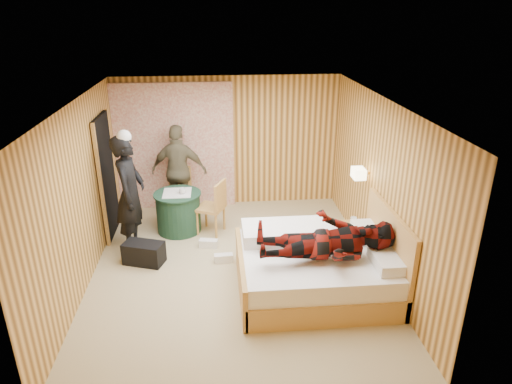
{
  "coord_description": "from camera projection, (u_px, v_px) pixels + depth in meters",
  "views": [
    {
      "loc": [
        -0.23,
        -5.91,
        3.67
      ],
      "look_at": [
        0.35,
        0.45,
        1.05
      ],
      "focal_mm": 32.0,
      "sensor_mm": 36.0,
      "label": 1
    }
  ],
  "objects": [
    {
      "name": "duffel_bag",
      "position": [
        144.0,
        253.0,
        6.95
      ],
      "size": [
        0.67,
        0.5,
        0.34
      ],
      "primitive_type": "cube",
      "rotation": [
        0.0,
        0.0,
        -0.33
      ],
      "color": "black",
      "rests_on": "floor"
    },
    {
      "name": "floor",
      "position": [
        236.0,
        268.0,
        6.86
      ],
      "size": [
        4.2,
        5.0,
        0.01
      ],
      "primitive_type": "cube",
      "color": "tan",
      "rests_on": "ground"
    },
    {
      "name": "book_upper",
      "position": [
        357.0,
        226.0,
        6.99
      ],
      "size": [
        0.17,
        0.23,
        0.02
      ],
      "primitive_type": "imported",
      "rotation": [
        0.0,
        0.0,
        -0.04
      ],
      "color": "white",
      "rests_on": "nightstand"
    },
    {
      "name": "woman_standing",
      "position": [
        130.0,
        194.0,
        7.1
      ],
      "size": [
        0.52,
        0.73,
        1.89
      ],
      "primitive_type": "imported",
      "rotation": [
        0.0,
        0.0,
        1.46
      ],
      "color": "black",
      "rests_on": "floor"
    },
    {
      "name": "doorway",
      "position": [
        107.0,
        177.0,
        7.59
      ],
      "size": [
        0.06,
        0.9,
        2.05
      ],
      "primitive_type": "cube",
      "color": "black",
      "rests_on": "floor"
    },
    {
      "name": "book_lower",
      "position": [
        357.0,
        227.0,
        7.0
      ],
      "size": [
        0.25,
        0.28,
        0.02
      ],
      "primitive_type": "imported",
      "rotation": [
        0.0,
        0.0,
        0.51
      ],
      "color": "white",
      "rests_on": "nightstand"
    },
    {
      "name": "chair_far",
      "position": [
        180.0,
        188.0,
        8.42
      ],
      "size": [
        0.42,
        0.42,
        0.93
      ],
      "rotation": [
        0.0,
        0.0,
        0.01
      ],
      "color": "tan",
      "rests_on": "floor"
    },
    {
      "name": "bed",
      "position": [
        319.0,
        267.0,
        6.26
      ],
      "size": [
        2.13,
        1.68,
        1.16
      ],
      "color": "tan",
      "rests_on": "floor"
    },
    {
      "name": "ceiling",
      "position": [
        232.0,
        103.0,
        5.91
      ],
      "size": [
        4.2,
        5.0,
        0.01
      ],
      "primitive_type": "cube",
      "color": "silver",
      "rests_on": "wall_back"
    },
    {
      "name": "wall_lamp",
      "position": [
        359.0,
        173.0,
        6.94
      ],
      "size": [
        0.26,
        0.24,
        0.16
      ],
      "color": "gold",
      "rests_on": "wall_right"
    },
    {
      "name": "wall_left",
      "position": [
        80.0,
        197.0,
        6.21
      ],
      "size": [
        0.02,
        5.0,
        2.5
      ],
      "primitive_type": "cube",
      "color": "#ECB35A",
      "rests_on": "floor"
    },
    {
      "name": "round_table",
      "position": [
        179.0,
        212.0,
        7.89
      ],
      "size": [
        0.81,
        0.81,
        0.72
      ],
      "color": "#1F432D",
      "rests_on": "floor"
    },
    {
      "name": "man_on_bed",
      "position": [
        328.0,
        231.0,
        5.8
      ],
      "size": [
        0.86,
        0.67,
        1.77
      ],
      "primitive_type": "imported",
      "rotation": [
        0.0,
        1.57,
        0.0
      ],
      "color": "#610F09",
      "rests_on": "bed"
    },
    {
      "name": "wall_back",
      "position": [
        228.0,
        142.0,
        8.69
      ],
      "size": [
        4.2,
        0.02,
        2.5
      ],
      "primitive_type": "cube",
      "color": "#ECB35A",
      "rests_on": "floor"
    },
    {
      "name": "nightstand",
      "position": [
        354.0,
        240.0,
        7.14
      ],
      "size": [
        0.38,
        0.52,
        0.5
      ],
      "color": "tan",
      "rests_on": "floor"
    },
    {
      "name": "chair_near",
      "position": [
        215.0,
        204.0,
        7.73
      ],
      "size": [
        0.57,
        0.57,
        0.95
      ],
      "rotation": [
        0.0,
        0.0,
        -2.0
      ],
      "color": "tan",
      "rests_on": "floor"
    },
    {
      "name": "curtain",
      "position": [
        175.0,
        147.0,
        8.56
      ],
      "size": [
        2.2,
        0.08,
        2.4
      ],
      "primitive_type": "cube",
      "color": "white",
      "rests_on": "floor"
    },
    {
      "name": "man_at_table",
      "position": [
        179.0,
        171.0,
        8.32
      ],
      "size": [
        1.06,
        0.56,
        1.72
      ],
      "primitive_type": "imported",
      "rotation": [
        0.0,
        0.0,
        2.99
      ],
      "color": "brown",
      "rests_on": "floor"
    },
    {
      "name": "sneaker_left",
      "position": [
        209.0,
        243.0,
        7.44
      ],
      "size": [
        0.32,
        0.18,
        0.13
      ],
      "primitive_type": "cube",
      "rotation": [
        0.0,
        0.0,
        -0.2
      ],
      "color": "white",
      "rests_on": "floor"
    },
    {
      "name": "sneaker_right",
      "position": [
        224.0,
        258.0,
        7.02
      ],
      "size": [
        0.29,
        0.13,
        0.13
      ],
      "primitive_type": "cube",
      "rotation": [
        0.0,
        0.0,
        0.05
      ],
      "color": "white",
      "rests_on": "floor"
    },
    {
      "name": "cup_nightstand",
      "position": [
        353.0,
        220.0,
        7.15
      ],
      "size": [
        0.1,
        0.1,
        0.09
      ],
      "primitive_type": "imported",
      "rotation": [
        0.0,
        0.0,
        0.01
      ],
      "color": "white",
      "rests_on": "nightstand"
    },
    {
      "name": "wall_right",
      "position": [
        380.0,
        187.0,
        6.56
      ],
      "size": [
        0.02,
        5.0,
        2.5
      ],
      "primitive_type": "cube",
      "color": "#ECB35A",
      "rests_on": "floor"
    },
    {
      "name": "cup_table",
      "position": [
        183.0,
        191.0,
        7.7
      ],
      "size": [
        0.13,
        0.13,
        0.1
      ],
      "primitive_type": "imported",
      "rotation": [
        0.0,
        0.0,
        -0.06
      ],
      "color": "white",
      "rests_on": "round_table"
    }
  ]
}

